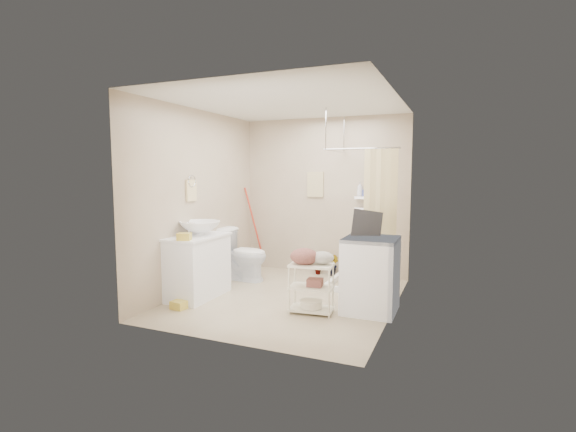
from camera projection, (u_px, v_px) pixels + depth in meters
The scene contains 23 objects.
floor at pixel (287, 298), 5.65m from camera, with size 3.20×3.20×0.00m, color tan.
ceiling at pixel (287, 103), 5.38m from camera, with size 2.80×3.20×0.04m, color silver.
wall_back at pixel (324, 196), 6.98m from camera, with size 2.80×0.04×2.60m, color #BAA890.
wall_front at pixel (224, 214), 4.05m from camera, with size 2.80×0.04×2.60m, color #BAA890.
wall_left at pixel (199, 200), 6.05m from camera, with size 0.04×3.20×2.60m, color #BAA890.
wall_right at pixel (395, 206), 4.98m from camera, with size 0.04×3.20×2.60m, color #BAA890.
vanity at pixel (198, 266), 5.69m from camera, with size 0.54×0.96×0.85m, color white.
sink at pixel (200, 228), 5.70m from camera, with size 0.55×0.55×0.19m, color white.
counter_basket at pixel (184, 237), 5.25m from camera, with size 0.17×0.13×0.09m, color gold.
floor_basket at pixel (179, 303), 5.21m from camera, with size 0.26×0.20×0.14m, color #DEC748.
toilet at pixel (243, 254), 6.61m from camera, with size 0.46×0.80×0.82m, color white.
mop at pixel (253, 228), 7.47m from camera, with size 0.14×0.14×1.42m, color red, non-canonical shape.
potted_plant_a at pixel (317, 264), 6.97m from camera, with size 0.19×0.13×0.36m, color #9B5C2D.
potted_plant_b at pixel (333, 265), 6.89m from camera, with size 0.20×0.16×0.36m, color brown.
hanging_towel at pixel (315, 184), 7.00m from camera, with size 0.28×0.03×0.42m, color #CABD8F.
towel_ring at pixel (191, 189), 5.84m from camera, with size 0.04×0.22×0.34m, color beige, non-canonical shape.
tp_holder at pixel (204, 239), 6.14m from camera, with size 0.08×0.12×0.14m, color white, non-canonical shape.
shower at pixel (367, 216), 6.18m from camera, with size 1.10×1.10×2.10m, color white, non-canonical shape.
shampoo_bottle_a at pixel (360, 189), 6.65m from camera, with size 0.09×0.09×0.23m, color silver.
shampoo_bottle_b at pixel (365, 191), 6.61m from camera, with size 0.07×0.07×0.16m, color #3A4797.
washing_machine at pixel (371, 275), 5.09m from camera, with size 0.63×0.65×0.92m, color white.
laundry_rack at pixel (311, 284), 5.05m from camera, with size 0.52×0.31×0.72m, color white, non-canonical shape.
ironing_board at pixel (363, 259), 5.13m from camera, with size 0.36×0.11×1.28m, color black, non-canonical shape.
Camera 1 is at (2.12, -5.08, 1.70)m, focal length 26.00 mm.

